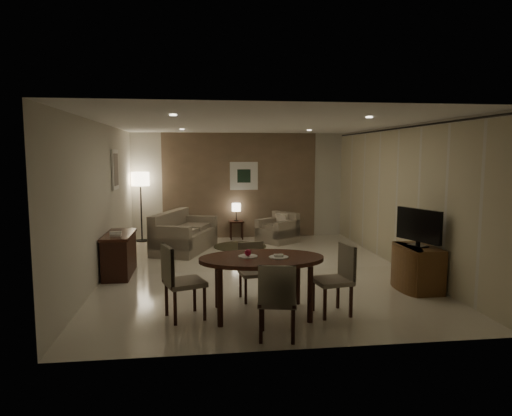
{
  "coord_description": "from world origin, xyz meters",
  "views": [
    {
      "loc": [
        -1.07,
        -8.24,
        2.15
      ],
      "look_at": [
        0.0,
        0.2,
        1.15
      ],
      "focal_mm": 32.0,
      "sensor_mm": 36.0,
      "label": 1
    }
  ],
  "objects": [
    {
      "name": "room_shell",
      "position": [
        0.0,
        0.4,
        1.35
      ],
      "size": [
        5.5,
        7.0,
        2.7
      ],
      "color": "beige",
      "rests_on": "ground"
    },
    {
      "name": "taupe_accent",
      "position": [
        0.0,
        3.48,
        1.35
      ],
      "size": [
        3.96,
        0.03,
        2.7
      ],
      "primitive_type": "cube",
      "color": "#7E644E",
      "rests_on": "wall_back"
    },
    {
      "name": "curtain_wall",
      "position": [
        2.68,
        0.0,
        1.32
      ],
      "size": [
        0.08,
        6.7,
        2.58
      ],
      "primitive_type": null,
      "color": "#BCB493",
      "rests_on": "wall_right"
    },
    {
      "name": "curtain_rod",
      "position": [
        2.68,
        0.0,
        2.64
      ],
      "size": [
        0.03,
        6.8,
        0.03
      ],
      "primitive_type": "cylinder",
      "rotation": [
        1.57,
        0.0,
        0.0
      ],
      "color": "black",
      "rests_on": "wall_right"
    },
    {
      "name": "art_back_frame",
      "position": [
        0.1,
        3.46,
        1.6
      ],
      "size": [
        0.72,
        0.03,
        0.72
      ],
      "primitive_type": "cube",
      "color": "silver",
      "rests_on": "wall_back"
    },
    {
      "name": "art_back_canvas",
      "position": [
        0.1,
        3.44,
        1.6
      ],
      "size": [
        0.34,
        0.01,
        0.34
      ],
      "primitive_type": "cube",
      "color": "black",
      "rests_on": "wall_back"
    },
    {
      "name": "art_left_frame",
      "position": [
        -2.72,
        1.2,
        1.85
      ],
      "size": [
        0.03,
        0.6,
        0.8
      ],
      "primitive_type": "cube",
      "color": "silver",
      "rests_on": "wall_left"
    },
    {
      "name": "art_left_canvas",
      "position": [
        -2.71,
        1.2,
        1.85
      ],
      "size": [
        0.01,
        0.46,
        0.64
      ],
      "primitive_type": "cube",
      "color": "gray",
      "rests_on": "wall_left"
    },
    {
      "name": "downlight_nl",
      "position": [
        -1.4,
        -1.8,
        2.69
      ],
      "size": [
        0.1,
        0.1,
        0.01
      ],
      "primitive_type": "cylinder",
      "color": "white",
      "rests_on": "ceiling"
    },
    {
      "name": "downlight_nr",
      "position": [
        1.4,
        -1.8,
        2.69
      ],
      "size": [
        0.1,
        0.1,
        0.01
      ],
      "primitive_type": "cylinder",
      "color": "white",
      "rests_on": "ceiling"
    },
    {
      "name": "downlight_fl",
      "position": [
        -1.4,
        1.8,
        2.69
      ],
      "size": [
        0.1,
        0.1,
        0.01
      ],
      "primitive_type": "cylinder",
      "color": "white",
      "rests_on": "ceiling"
    },
    {
      "name": "downlight_fr",
      "position": [
        1.4,
        1.8,
        2.69
      ],
      "size": [
        0.1,
        0.1,
        0.01
      ],
      "primitive_type": "cylinder",
      "color": "white",
      "rests_on": "ceiling"
    },
    {
      "name": "console_desk",
      "position": [
        -2.49,
        0.0,
        0.38
      ],
      "size": [
        0.48,
        1.2,
        0.75
      ],
      "primitive_type": null,
      "color": "#492117",
      "rests_on": "floor"
    },
    {
      "name": "telephone",
      "position": [
        -2.49,
        -0.3,
        0.8
      ],
      "size": [
        0.2,
        0.14,
        0.09
      ],
      "primitive_type": null,
      "color": "white",
      "rests_on": "console_desk"
    },
    {
      "name": "tv_cabinet",
      "position": [
        2.4,
        -1.5,
        0.35
      ],
      "size": [
        0.48,
        0.9,
        0.7
      ],
      "primitive_type": null,
      "color": "brown",
      "rests_on": "floor"
    },
    {
      "name": "flat_tv",
      "position": [
        2.38,
        -1.5,
        1.02
      ],
      "size": [
        0.36,
        0.85,
        0.6
      ],
      "primitive_type": null,
      "rotation": [
        0.0,
        0.0,
        0.35
      ],
      "color": "black",
      "rests_on": "tv_cabinet"
    },
    {
      "name": "dining_table",
      "position": [
        -0.25,
        -2.34,
        0.39
      ],
      "size": [
        1.68,
        1.05,
        0.79
      ],
      "primitive_type": null,
      "color": "#492117",
      "rests_on": "floor"
    },
    {
      "name": "chair_near",
      "position": [
        -0.17,
        -3.14,
        0.46
      ],
      "size": [
        0.52,
        0.52,
        0.92
      ],
      "primitive_type": null,
      "rotation": [
        0.0,
        0.0,
        2.95
      ],
      "color": "gray",
      "rests_on": "floor"
    },
    {
      "name": "chair_far",
      "position": [
        -0.27,
        -1.7,
        0.42
      ],
      "size": [
        0.46,
        0.46,
        0.84
      ],
      "primitive_type": null,
      "rotation": [
        0.0,
        0.0,
        0.14
      ],
      "color": "gray",
      "rests_on": "floor"
    },
    {
      "name": "chair_left",
      "position": [
        -1.26,
        -2.34,
        0.49
      ],
      "size": [
        0.61,
        0.61,
        0.98
      ],
      "primitive_type": null,
      "rotation": [
        0.0,
        0.0,
        1.91
      ],
      "color": "gray",
      "rests_on": "floor"
    },
    {
      "name": "chair_right",
      "position": [
        0.7,
        -2.44,
        0.47
      ],
      "size": [
        0.53,
        0.53,
        0.94
      ],
      "primitive_type": null,
      "rotation": [
        0.0,
        0.0,
        -1.41
      ],
      "color": "gray",
      "rests_on": "floor"
    },
    {
      "name": "plate_a",
      "position": [
        -0.43,
        -2.29,
        0.79
      ],
      "size": [
        0.26,
        0.26,
        0.02
      ],
      "primitive_type": "cylinder",
      "color": "white",
      "rests_on": "dining_table"
    },
    {
      "name": "plate_b",
      "position": [
        -0.03,
        -2.39,
        0.79
      ],
      "size": [
        0.26,
        0.26,
        0.02
      ],
      "primitive_type": "cylinder",
      "color": "white",
      "rests_on": "dining_table"
    },
    {
      "name": "fruit_apple",
      "position": [
        -0.43,
        -2.29,
        0.85
      ],
      "size": [
        0.09,
        0.09,
        0.09
      ],
      "primitive_type": "sphere",
      "color": "#B01432",
      "rests_on": "plate_a"
    },
    {
      "name": "napkin",
      "position": [
        -0.03,
        -2.39,
        0.82
      ],
      "size": [
        0.12,
        0.08,
        0.03
      ],
      "primitive_type": "cube",
      "color": "white",
      "rests_on": "plate_b"
    },
    {
      "name": "round_rug",
      "position": [
        -0.12,
        2.25,
        0.01
      ],
      "size": [
        1.23,
        1.23,
        0.01
      ],
      "primitive_type": "cylinder",
      "color": "#39311F",
      "rests_on": "floor"
    },
    {
      "name": "sofa",
      "position": [
        -1.38,
        1.98,
        0.44
      ],
      "size": [
        2.06,
        1.52,
        0.87
      ],
      "primitive_type": null,
      "rotation": [
        0.0,
        0.0,
        1.21
      ],
      "color": "gray",
      "rests_on": "floor"
    },
    {
      "name": "armchair",
      "position": [
        0.84,
        2.67,
        0.36
      ],
      "size": [
        1.1,
        1.11,
        0.72
      ],
      "primitive_type": null,
      "rotation": [
        0.0,
        0.0,
        -0.94
      ],
      "color": "gray",
      "rests_on": "floor"
    },
    {
      "name": "side_table",
      "position": [
        -0.12,
        3.25,
        0.23
      ],
      "size": [
        0.37,
        0.37,
        0.47
      ],
      "primitive_type": null,
      "color": "black",
      "rests_on": "floor"
    },
    {
      "name": "table_lamp",
      "position": [
        -0.12,
        3.25,
        0.72
      ],
      "size": [
        0.22,
        0.22,
        0.5
      ],
      "primitive_type": null,
      "color": "#FFEAC1",
      "rests_on": "side_table"
    },
    {
      "name": "floor_lamp",
      "position": [
        -2.48,
        3.23,
        0.86
      ],
      "size": [
        0.43,
        0.43,
        1.72
      ],
      "primitive_type": null,
      "color": "#FFE5B7",
      "rests_on": "floor"
    }
  ]
}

